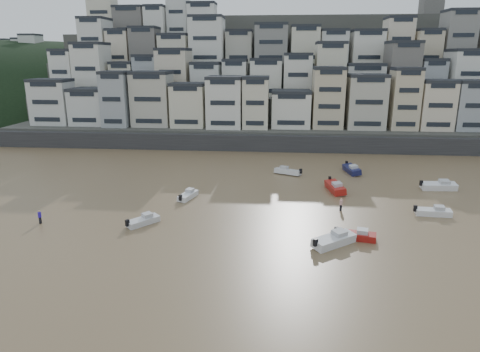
# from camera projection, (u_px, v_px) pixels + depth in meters

# --- Properties ---
(ground) EXTENTS (400.00, 400.00, 0.00)m
(ground) POSITION_uv_depth(u_px,v_px,m) (156.00, 336.00, 31.64)
(ground) COLOR olive
(ground) RESTS_ON ground
(harbor_wall) EXTENTS (140.00, 3.00, 3.50)m
(harbor_wall) POSITION_uv_depth(u_px,v_px,m) (284.00, 143.00, 92.60)
(harbor_wall) COLOR #38383A
(harbor_wall) RESTS_ON ground
(hillside) EXTENTS (141.04, 66.00, 50.00)m
(hillside) POSITION_uv_depth(u_px,v_px,m) (300.00, 80.00, 127.31)
(hillside) COLOR #4C4C47
(hillside) RESTS_ON ground
(headland) EXTENTS (216.00, 135.00, 53.33)m
(headland) POSITION_uv_depth(u_px,v_px,m) (16.00, 108.00, 169.22)
(headland) COLOR black
(headland) RESTS_ON ground
(boat_j) EXTENTS (4.09, 4.46, 1.25)m
(boat_j) POSITION_uv_depth(u_px,v_px,m) (143.00, 220.00, 52.43)
(boat_j) COLOR silver
(boat_j) RESTS_ON ground
(boat_b) EXTENTS (4.95, 2.50, 1.29)m
(boat_b) POSITION_uv_depth(u_px,v_px,m) (356.00, 234.00, 48.15)
(boat_b) COLOR maroon
(boat_b) RESTS_ON ground
(boat_a) EXTENTS (5.75, 5.16, 1.59)m
(boat_a) POSITION_uv_depth(u_px,v_px,m) (334.00, 239.00, 46.59)
(boat_a) COLOR silver
(boat_a) RESTS_ON ground
(boat_d) EXTENTS (4.92, 1.90, 1.32)m
(boat_d) POSITION_uv_depth(u_px,v_px,m) (434.00, 211.00, 55.38)
(boat_d) COLOR silver
(boat_d) RESTS_ON ground
(boat_h) EXTENTS (5.34, 3.62, 1.39)m
(boat_h) POSITION_uv_depth(u_px,v_px,m) (288.00, 170.00, 74.57)
(boat_h) COLOR silver
(boat_h) RESTS_ON ground
(boat_i) EXTENTS (2.93, 6.03, 1.58)m
(boat_i) POSITION_uv_depth(u_px,v_px,m) (352.00, 168.00, 75.55)
(boat_i) COLOR #151844
(boat_i) RESTS_ON ground
(boat_e) EXTENTS (3.06, 6.38, 1.67)m
(boat_e) POSITION_uv_depth(u_px,v_px,m) (335.00, 186.00, 65.29)
(boat_e) COLOR #A01913
(boat_e) RESTS_ON ground
(boat_f) EXTENTS (2.75, 4.82, 1.25)m
(boat_f) POSITION_uv_depth(u_px,v_px,m) (188.00, 194.00, 62.03)
(boat_f) COLOR white
(boat_f) RESTS_ON ground
(boat_g) EXTENTS (5.89, 2.25, 1.58)m
(boat_g) POSITION_uv_depth(u_px,v_px,m) (439.00, 185.00, 65.96)
(boat_g) COLOR white
(boat_g) RESTS_ON ground
(person_blue) EXTENTS (0.44, 0.44, 1.74)m
(person_blue) POSITION_uv_depth(u_px,v_px,m) (40.00, 217.00, 52.67)
(person_blue) COLOR #2C17B1
(person_blue) RESTS_ON ground
(person_pink) EXTENTS (0.44, 0.44, 1.74)m
(person_pink) POSITION_uv_depth(u_px,v_px,m) (341.00, 204.00, 57.04)
(person_pink) COLOR #CD9490
(person_pink) RESTS_ON ground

